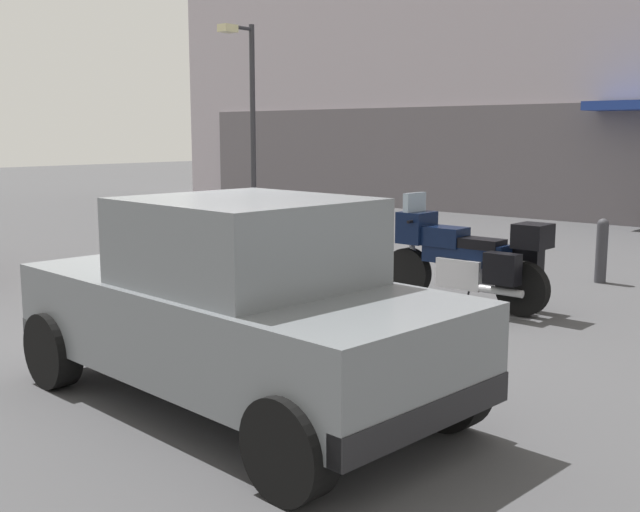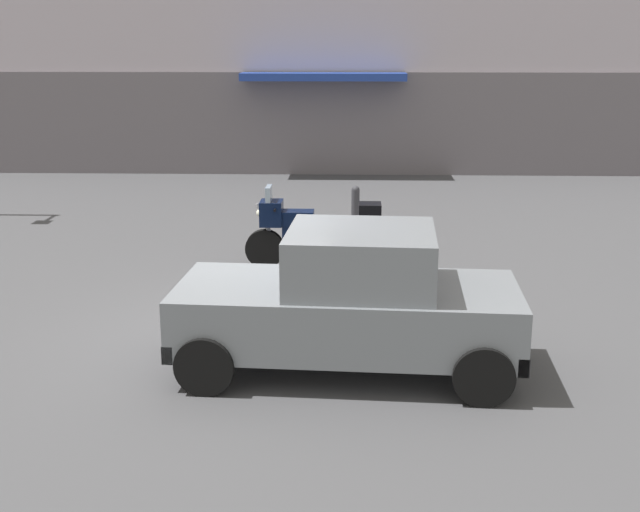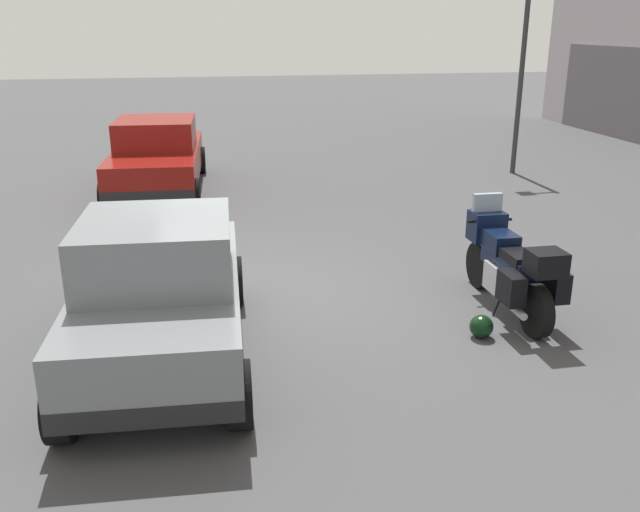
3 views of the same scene
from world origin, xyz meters
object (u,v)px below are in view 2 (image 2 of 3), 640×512
Objects in this scene: car_hatchback_near at (350,302)px; bollard_curbside at (355,208)px; motorcycle at (317,231)px; helmet at (359,271)px.

car_hatchback_near reaches higher than bollard_curbside.
motorcycle is 2.69m from bollard_curbside.
motorcycle is 1.05m from helmet.
car_hatchback_near is 6.87m from bollard_curbside.
motorcycle is 2.46× the size of bollard_curbside.
bollard_curbside reaches higher than helmet.
helmet is 3.26m from bollard_curbside.
bollard_curbside is at bearing -103.90° from motorcycle.
car_hatchback_near reaches higher than motorcycle.
motorcycle is at bearing -104.23° from bollard_curbside.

